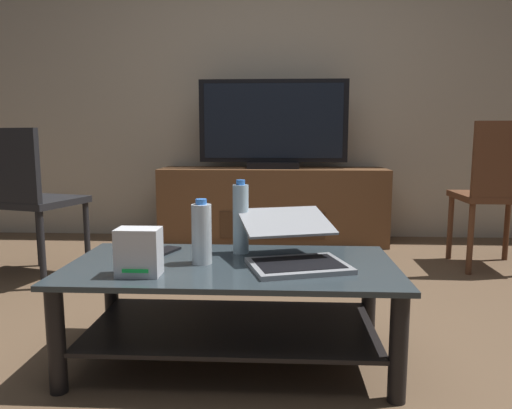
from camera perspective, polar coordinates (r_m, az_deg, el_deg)
ground_plane at (r=1.97m, az=0.62°, el=-17.36°), size 7.68×7.68×0.00m
back_wall at (r=4.14m, az=2.02°, el=15.81°), size 6.40×0.12×2.80m
coffee_table at (r=1.82m, az=-2.89°, el=-10.69°), size 1.21×0.61×0.38m
media_cabinet at (r=3.82m, az=2.04°, el=-0.12°), size 1.78×0.45×0.60m
television at (r=3.76m, az=2.08°, el=9.40°), size 1.16×0.20×0.69m
dining_chair at (r=3.34m, az=27.08°, el=1.80°), size 0.45×0.45×0.94m
side_chair at (r=3.07m, az=-25.77°, el=1.09°), size 0.54×0.54×0.90m
laptop at (r=1.77m, az=4.45°, el=-5.09°), size 0.44×0.49×0.18m
router_box at (r=1.66m, az=-13.87°, el=-5.54°), size 0.15×0.10×0.16m
water_bottle_near at (r=1.77m, az=-6.54°, el=-3.44°), size 0.07×0.07×0.24m
water_bottle_far at (r=1.91m, az=-1.85°, el=-1.68°), size 0.06×0.06×0.30m
cell_phone at (r=1.98m, az=-10.89°, el=-5.49°), size 0.12×0.16×0.01m
tv_remote at (r=1.89m, az=-14.03°, el=-6.13°), size 0.09×0.17×0.02m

